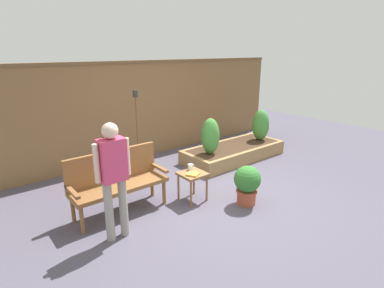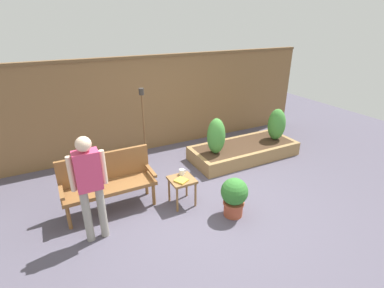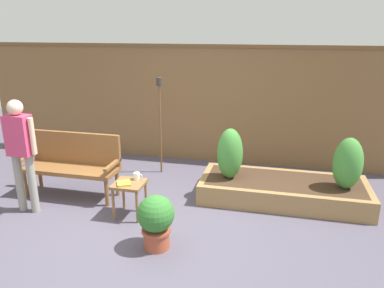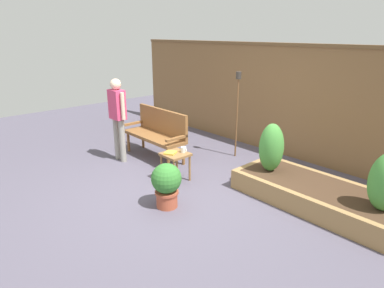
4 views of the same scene
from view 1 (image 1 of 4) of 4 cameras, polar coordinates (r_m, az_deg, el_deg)
name	(u,v)px [view 1 (image 1 of 4)]	position (r m, az deg, el deg)	size (l,w,h in m)	color
ground_plane	(214,198)	(5.21, 4.22, -9.98)	(14.00, 14.00, 0.00)	#514C5B
fence_back	(135,111)	(6.88, -10.61, 6.18)	(8.40, 0.14, 2.16)	brown
garden_bench	(117,177)	(4.74, -13.94, -6.08)	(1.44, 0.48, 0.94)	brown
side_table	(193,178)	(4.96, 0.10, -6.32)	(0.40, 0.40, 0.48)	olive
cup_on_table	(191,167)	(5.04, -0.26, -4.32)	(0.13, 0.09, 0.10)	white
book_on_table	(193,174)	(4.85, 0.19, -5.65)	(0.17, 0.18, 0.03)	gold
potted_boxwood	(247,183)	(4.93, 10.28, -7.20)	(0.43, 0.43, 0.65)	#A84C33
raised_planter_bed	(234,152)	(6.99, 7.79, -1.49)	(2.40, 1.00, 0.30)	#997547
shrub_near_bench	(210,136)	(6.26, 3.46, 1.45)	(0.37, 0.37, 0.75)	brown
shrub_far_corner	(261,125)	(7.41, 12.74, 3.46)	(0.39, 0.39, 0.73)	brown
tiki_torch	(137,117)	(5.97, -10.32, 4.99)	(0.10, 0.10, 1.66)	brown
person_by_bench	(113,172)	(3.91, -14.52, -5.07)	(0.47, 0.20, 1.56)	gray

